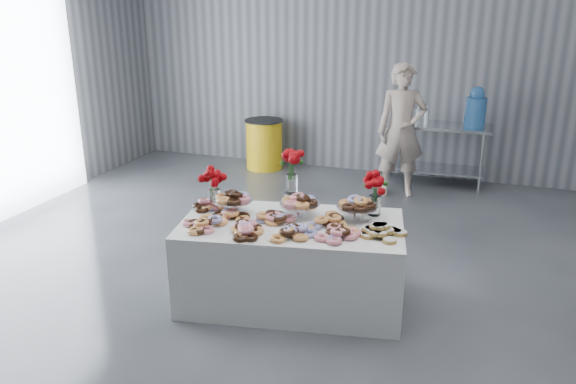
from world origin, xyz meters
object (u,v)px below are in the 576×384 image
(display_table, at_px, (291,262))
(prep_table, at_px, (435,143))
(trash_barrel, at_px, (264,144))
(person, at_px, (401,131))
(water_jug, at_px, (476,109))

(display_table, height_order, prep_table, prep_table)
(prep_table, distance_m, trash_barrel, 2.64)
(prep_table, height_order, person, person)
(prep_table, relative_size, water_jug, 2.71)
(prep_table, height_order, trash_barrel, prep_table)
(trash_barrel, bearing_deg, prep_table, 0.00)
(person, relative_size, trash_barrel, 2.30)
(prep_table, bearing_deg, water_jug, -0.00)
(water_jug, bearing_deg, display_table, -109.57)
(display_table, xyz_separation_m, person, (0.45, 3.24, 0.52))
(display_table, xyz_separation_m, prep_table, (0.86, 3.82, 0.24))
(display_table, distance_m, trash_barrel, 4.21)
(display_table, height_order, water_jug, water_jug)
(display_table, bearing_deg, person, 82.12)
(water_jug, distance_m, person, 1.11)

